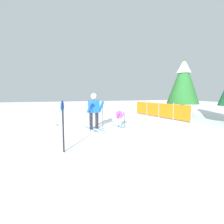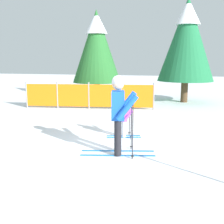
{
  "view_description": "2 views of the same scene",
  "coord_description": "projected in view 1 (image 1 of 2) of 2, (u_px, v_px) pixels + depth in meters",
  "views": [
    {
      "loc": [
        8.67,
        -2.09,
        1.78
      ],
      "look_at": [
        -0.18,
        0.97,
        0.77
      ],
      "focal_mm": 28.0,
      "sensor_mm": 36.0,
      "label": 1
    },
    {
      "loc": [
        1.53,
        -6.13,
        2.14
      ],
      "look_at": [
        0.0,
        0.31,
        0.88
      ],
      "focal_mm": 45.0,
      "sensor_mm": 36.0,
      "label": 2
    }
  ],
  "objects": [
    {
      "name": "snow_mound",
      "position": [
        47.0,
        126.0,
        9.44
      ],
      "size": [
        1.32,
        1.12,
        0.53
      ],
      "primitive_type": "ellipsoid",
      "color": "white",
      "rests_on": "ground_plane"
    },
    {
      "name": "safety_fence",
      "position": [
        159.0,
        110.0,
        12.76
      ],
      "size": [
        5.56,
        0.81,
        1.15
      ],
      "rotation": [
        0.0,
        0.0,
        0.14
      ],
      "color": "gray",
      "rests_on": "ground_plane"
    },
    {
      "name": "skier_child",
      "position": [
        119.0,
        116.0,
        9.26
      ],
      "size": [
        0.96,
        0.53,
        1.0
      ],
      "rotation": [
        0.0,
        0.0,
        0.28
      ],
      "color": "#1966B2",
      "rests_on": "ground_plane"
    },
    {
      "name": "skier_adult",
      "position": [
        94.0,
        108.0,
        8.62
      ],
      "size": [
        1.72,
        0.83,
        1.78
      ],
      "rotation": [
        0.0,
        0.0,
        0.21
      ],
      "color": "#1966B2",
      "rests_on": "ground_plane"
    },
    {
      "name": "ground_plane",
      "position": [
        95.0,
        128.0,
        9.02
      ],
      "size": [
        60.0,
        60.0,
        0.0
      ],
      "primitive_type": "plane",
      "color": "white"
    },
    {
      "name": "trail_marker",
      "position": [
        63.0,
        121.0,
        5.2
      ],
      "size": [
        0.27,
        0.12,
        1.56
      ],
      "color": "black",
      "rests_on": "ground_plane"
    },
    {
      "name": "conifer_near",
      "position": [
        183.0,
        80.0,
        13.6
      ],
      "size": [
        2.43,
        2.43,
        4.52
      ],
      "color": "#4C3823",
      "rests_on": "ground_plane"
    }
  ]
}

